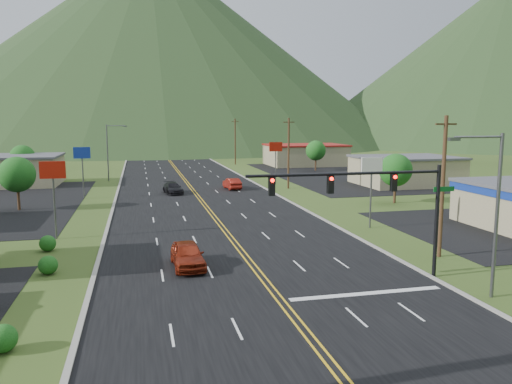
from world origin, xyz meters
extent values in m
cylinder|color=black|center=(10.50, 14.00, 3.50)|extent=(0.24, 0.24, 7.00)
cylinder|color=black|center=(4.50, 14.00, 6.60)|extent=(12.00, 0.18, 0.18)
cube|color=#0C591E|center=(10.90, 14.00, 5.50)|extent=(1.40, 0.06, 0.30)
cube|color=black|center=(7.50, 14.00, 6.00)|extent=(0.35, 0.28, 1.05)
sphere|color=#FF0C05|center=(7.50, 13.82, 6.35)|extent=(0.22, 0.22, 0.22)
cube|color=black|center=(3.50, 14.00, 6.00)|extent=(0.35, 0.28, 1.05)
sphere|color=#FF0C05|center=(3.50, 13.82, 6.35)|extent=(0.22, 0.22, 0.22)
cube|color=black|center=(0.00, 14.00, 6.00)|extent=(0.35, 0.28, 1.05)
sphere|color=#FF0C05|center=(0.00, 13.82, 6.35)|extent=(0.22, 0.22, 0.22)
cylinder|color=#59595E|center=(11.50, 10.00, 4.50)|extent=(0.20, 0.20, 9.00)
cylinder|color=#59595E|center=(10.06, 10.00, 8.80)|extent=(2.88, 0.12, 0.12)
cube|color=#59595E|center=(8.62, 10.00, 8.70)|extent=(0.60, 0.25, 0.18)
cylinder|color=#59595E|center=(-12.00, 70.00, 4.50)|extent=(0.20, 0.20, 9.00)
cylinder|color=#59595E|center=(-10.56, 70.00, 8.80)|extent=(2.88, 0.12, 0.12)
cube|color=#59595E|center=(-9.12, 70.00, 8.70)|extent=(0.60, 0.25, 0.18)
cube|color=tan|center=(32.00, 55.00, 2.00)|extent=(14.00, 11.00, 4.00)
cube|color=#4C4C51|center=(32.00, 55.00, 4.15)|extent=(14.40, 11.40, 0.30)
cube|color=tan|center=(28.00, 90.00, 2.10)|extent=(16.00, 12.00, 4.20)
cube|color=maroon|center=(28.00, 90.00, 4.35)|extent=(16.40, 12.40, 0.30)
cylinder|color=#59595E|center=(-14.00, 30.00, 2.50)|extent=(0.16, 0.16, 5.00)
cube|color=#A31509|center=(-14.00, 30.00, 5.70)|extent=(2.00, 0.18, 1.40)
cylinder|color=#59595E|center=(-14.00, 52.00, 2.50)|extent=(0.16, 0.16, 5.00)
cube|color=navy|center=(-14.00, 52.00, 5.70)|extent=(2.00, 0.18, 1.40)
cylinder|color=#59595E|center=(13.00, 28.00, 2.50)|extent=(0.16, 0.16, 5.00)
cube|color=white|center=(13.00, 28.00, 5.70)|extent=(2.00, 0.18, 1.40)
cylinder|color=#59595E|center=(13.00, 60.00, 2.50)|extent=(0.16, 0.16, 5.00)
cube|color=#A31509|center=(13.00, 60.00, 5.70)|extent=(2.00, 0.18, 1.40)
cylinder|color=#382314|center=(-20.00, 45.00, 1.50)|extent=(0.30, 0.30, 3.00)
sphere|color=#164914|center=(-20.00, 45.00, 3.90)|extent=(3.84, 3.84, 3.84)
cylinder|color=#382314|center=(-25.00, 72.00, 1.50)|extent=(0.30, 0.30, 3.00)
sphere|color=#164914|center=(-25.00, 72.00, 3.90)|extent=(3.84, 3.84, 3.84)
cylinder|color=#382314|center=(22.00, 40.00, 1.50)|extent=(0.30, 0.30, 3.00)
sphere|color=#164914|center=(22.00, 40.00, 3.90)|extent=(3.84, 3.84, 3.84)
cylinder|color=#382314|center=(26.00, 78.00, 1.50)|extent=(0.30, 0.30, 3.00)
sphere|color=#164914|center=(26.00, 78.00, 3.90)|extent=(3.84, 3.84, 3.84)
cylinder|color=#382314|center=(13.50, 18.00, 5.00)|extent=(0.28, 0.28, 10.00)
cube|color=#382314|center=(13.50, 18.00, 9.40)|extent=(1.60, 0.12, 0.12)
cylinder|color=#382314|center=(13.50, 55.00, 5.00)|extent=(0.28, 0.28, 10.00)
cube|color=#382314|center=(13.50, 55.00, 9.40)|extent=(1.60, 0.12, 0.12)
cylinder|color=#382314|center=(13.50, 95.00, 5.00)|extent=(0.28, 0.28, 10.00)
cube|color=#382314|center=(13.50, 95.00, 9.40)|extent=(1.60, 0.12, 0.12)
cylinder|color=#382314|center=(13.50, 135.00, 5.00)|extent=(0.28, 0.28, 10.00)
cube|color=#382314|center=(13.50, 135.00, 9.40)|extent=(1.60, 0.12, 0.12)
cone|color=black|center=(0.00, 220.00, 42.50)|extent=(220.00, 220.00, 85.00)
cone|color=black|center=(147.84, 176.19, 35.00)|extent=(180.00, 180.00, 70.00)
imported|color=maroon|center=(-4.27, 19.42, 0.84)|extent=(2.15, 4.99, 1.68)
imported|color=black|center=(-2.92, 53.48, 0.71)|extent=(2.72, 5.17, 1.43)
imported|color=maroon|center=(5.52, 55.98, 0.77)|extent=(2.03, 4.80, 1.54)
camera|label=1|loc=(-7.20, -12.70, 9.66)|focal=35.00mm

